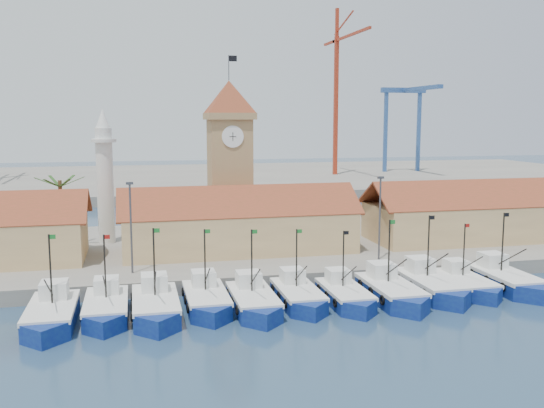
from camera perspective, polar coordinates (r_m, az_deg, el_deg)
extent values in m
plane|color=navy|center=(51.91, 0.67, -10.60)|extent=(400.00, 400.00, 0.00)
cube|color=gray|center=(74.44, -3.69, -4.28)|extent=(140.00, 32.00, 1.50)
cube|color=gray|center=(159.00, -8.69, 2.28)|extent=(240.00, 80.00, 2.00)
cube|color=navy|center=(53.08, -19.99, -10.07)|extent=(3.68, 8.32, 1.89)
cube|color=navy|center=(49.17, -20.59, -11.55)|extent=(3.68, 3.68, 1.89)
cube|color=silver|center=(52.80, -20.04, -9.09)|extent=(3.75, 8.55, 0.37)
cube|color=silver|center=(54.56, -19.82, -7.61)|extent=(2.21, 2.31, 1.47)
cylinder|color=black|center=(52.55, -20.13, -5.85)|extent=(0.15, 0.15, 5.88)
cube|color=#197226|center=(51.95, -19.98, -2.92)|extent=(0.53, 0.02, 0.37)
cube|color=navy|center=(53.64, -15.32, -9.71)|extent=(3.49, 7.89, 1.79)
cube|color=navy|center=(49.90, -15.51, -11.07)|extent=(3.49, 3.49, 1.79)
cube|color=silver|center=(53.38, -15.36, -8.79)|extent=(3.56, 8.11, 0.35)
cube|color=silver|center=(55.06, -15.31, -7.41)|extent=(2.09, 2.19, 1.39)
cylinder|color=black|center=(53.14, -15.45, -5.75)|extent=(0.14, 0.14, 5.58)
cube|color=#A5140F|center=(52.59, -15.28, -3.00)|extent=(0.50, 0.02, 0.35)
cube|color=navy|center=(52.96, -10.90, -9.75)|extent=(3.74, 8.45, 1.92)
cube|color=navy|center=(48.95, -10.71, -11.24)|extent=(3.74, 3.74, 1.92)
cube|color=silver|center=(52.67, -10.92, -8.76)|extent=(3.81, 8.69, 0.37)
cube|color=silver|center=(54.47, -11.03, -7.27)|extent=(2.24, 2.35, 1.49)
cylinder|color=black|center=(52.42, -11.03, -5.46)|extent=(0.15, 0.15, 5.98)
cube|color=#197226|center=(51.86, -10.82, -2.47)|extent=(0.53, 0.02, 0.37)
cube|color=navy|center=(54.29, -6.21, -9.25)|extent=(3.51, 7.94, 1.80)
cube|color=navy|center=(50.54, -5.67, -10.56)|extent=(3.51, 3.51, 1.80)
cube|color=silver|center=(54.03, -6.22, -8.33)|extent=(3.58, 8.16, 0.35)
cube|color=silver|center=(55.71, -6.48, -6.98)|extent=(2.10, 2.21, 1.40)
cylinder|color=black|center=(53.80, -6.33, -5.31)|extent=(0.14, 0.14, 5.61)
cube|color=#197226|center=(53.29, -6.11, -2.57)|extent=(0.50, 0.02, 0.35)
cube|color=navy|center=(53.60, -1.80, -9.43)|extent=(3.53, 8.00, 1.82)
cube|color=navy|center=(49.87, -0.89, -10.77)|extent=(3.53, 3.53, 1.82)
cube|color=silver|center=(53.33, -1.80, -8.49)|extent=(3.60, 8.22, 0.35)
cube|color=silver|center=(55.00, -2.21, -7.11)|extent=(2.12, 2.22, 1.41)
cylinder|color=black|center=(53.08, -1.92, -5.42)|extent=(0.14, 0.14, 5.65)
cube|color=#197226|center=(52.59, -1.66, -2.62)|extent=(0.50, 0.02, 0.35)
cube|color=navy|center=(55.32, 2.44, -8.89)|extent=(3.39, 7.66, 1.74)
cube|color=navy|center=(51.81, 3.58, -10.08)|extent=(3.39, 3.39, 1.74)
cube|color=silver|center=(55.07, 2.44, -8.03)|extent=(3.45, 7.87, 0.34)
cube|color=silver|center=(56.65, 1.93, -6.76)|extent=(2.03, 2.13, 1.35)
cylinder|color=black|center=(54.84, 2.33, -5.17)|extent=(0.14, 0.14, 5.42)
cube|color=#197226|center=(54.39, 2.59, -2.58)|extent=(0.48, 0.02, 0.34)
cube|color=navy|center=(55.85, 6.83, -8.79)|extent=(3.30, 7.46, 1.69)
cube|color=navy|center=(52.52, 8.22, -9.91)|extent=(3.29, 3.29, 1.69)
cube|color=silver|center=(55.61, 6.85, -7.96)|extent=(3.36, 7.66, 0.33)
cube|color=silver|center=(57.11, 6.22, -6.74)|extent=(1.98, 2.07, 1.32)
cylinder|color=black|center=(55.38, 6.73, -5.21)|extent=(0.13, 0.13, 5.27)
cube|color=black|center=(54.95, 7.00, -2.70)|extent=(0.47, 0.02, 0.33)
cube|color=navy|center=(57.29, 11.07, -8.39)|extent=(3.72, 8.42, 1.91)
cube|color=navy|center=(53.65, 12.91, -9.58)|extent=(3.72, 3.72, 1.91)
cube|color=silver|center=(57.03, 11.09, -7.47)|extent=(3.80, 8.66, 0.37)
cube|color=silver|center=(58.68, 10.28, -6.15)|extent=(2.23, 2.34, 1.49)
cylinder|color=black|center=(56.79, 10.95, -4.44)|extent=(0.15, 0.15, 5.96)
cube|color=#197226|center=(56.38, 11.27, -1.67)|extent=(0.53, 0.02, 0.37)
cube|color=navy|center=(60.07, 14.61, -7.73)|extent=(3.77, 8.52, 1.94)
cube|color=navy|center=(56.48, 16.62, -8.81)|extent=(3.76, 3.76, 1.94)
cube|color=silver|center=(59.82, 14.64, -6.84)|extent=(3.84, 8.76, 0.38)
cube|color=silver|center=(61.44, 13.75, -5.58)|extent=(2.26, 2.37, 1.51)
cylinder|color=black|center=(59.60, 14.50, -3.91)|extent=(0.15, 0.15, 6.02)
cube|color=black|center=(59.22, 14.83, -1.24)|extent=(0.54, 0.02, 0.38)
cube|color=navy|center=(62.02, 17.70, -7.42)|extent=(3.29, 7.44, 1.69)
cube|color=navy|center=(58.99, 19.55, -8.30)|extent=(3.29, 3.29, 1.69)
cube|color=silver|center=(61.81, 17.74, -6.66)|extent=(3.35, 7.64, 0.33)
cube|color=silver|center=(63.19, 16.91, -5.61)|extent=(1.97, 2.07, 1.31)
cylinder|color=black|center=(61.61, 17.62, -4.19)|extent=(0.13, 0.13, 5.26)
cube|color=#A5140F|center=(61.28, 17.90, -1.94)|extent=(0.47, 0.02, 0.33)
cube|color=navy|center=(64.37, 20.98, -6.96)|extent=(3.73, 8.45, 1.92)
cube|color=navy|center=(61.05, 23.20, -7.88)|extent=(3.73, 3.73, 1.92)
cube|color=silver|center=(64.13, 21.02, -6.13)|extent=(3.81, 8.68, 0.37)
cube|color=silver|center=(65.65, 20.03, -4.99)|extent=(2.24, 2.35, 1.49)
cylinder|color=black|center=(63.93, 20.89, -3.42)|extent=(0.15, 0.15, 5.97)
cube|color=black|center=(63.62, 21.21, -0.95)|extent=(0.53, 0.02, 0.37)
cube|color=#DAB177|center=(69.98, -3.18, -2.56)|extent=(26.00, 10.00, 4.50)
cube|color=#993C27|center=(66.95, -2.84, 0.21)|extent=(27.04, 5.13, 3.21)
cube|color=#993C27|center=(71.84, -3.54, 0.74)|extent=(27.04, 5.13, 3.21)
cube|color=#DAB177|center=(81.62, 19.55, -1.50)|extent=(30.00, 10.00, 4.50)
cube|color=#993C27|center=(79.04, 20.65, 0.90)|extent=(31.20, 5.13, 3.21)
cube|color=#993C27|center=(83.22, 18.75, 1.32)|extent=(31.20, 5.13, 3.21)
cube|color=#9D8151|center=(75.10, -3.99, 2.20)|extent=(5.00, 5.00, 15.00)
cube|color=#9D8151|center=(74.72, -4.05, 8.24)|extent=(5.80, 5.80, 0.80)
pyramid|color=#993C27|center=(74.77, -4.07, 10.00)|extent=(5.80, 5.80, 4.00)
cylinder|color=white|center=(72.23, -3.71, 6.35)|extent=(2.60, 0.15, 2.60)
cube|color=black|center=(72.15, -3.70, 6.35)|extent=(0.08, 0.02, 1.00)
cube|color=black|center=(72.15, -3.70, 6.35)|extent=(0.80, 0.02, 0.08)
cylinder|color=#3F3F44|center=(74.98, -4.09, 12.68)|extent=(0.10, 0.10, 3.00)
cube|color=black|center=(75.15, -3.71, 13.51)|extent=(1.00, 0.03, 0.70)
cylinder|color=silver|center=(76.32, -15.42, 1.65)|extent=(2.00, 2.00, 14.00)
cylinder|color=silver|center=(75.94, -15.58, 5.78)|extent=(3.00, 3.00, 0.40)
cone|color=silver|center=(75.90, -15.65, 7.74)|extent=(1.80, 1.80, 2.40)
cylinder|color=brown|center=(75.11, -19.21, -0.92)|extent=(0.44, 0.44, 8.00)
cube|color=#27501B|center=(74.50, -18.28, 2.00)|extent=(2.80, 0.35, 1.18)
cube|color=#27501B|center=(75.77, -18.72, 2.08)|extent=(1.71, 2.60, 1.18)
cube|color=#27501B|center=(75.93, -19.77, 2.04)|extent=(1.71, 2.60, 1.18)
cube|color=#27501B|center=(74.82, -20.41, 1.93)|extent=(2.80, 0.35, 1.18)
cube|color=#27501B|center=(73.53, -19.99, 1.85)|extent=(1.71, 2.60, 1.18)
cube|color=#27501B|center=(73.37, -18.91, 1.89)|extent=(1.71, 2.60, 1.18)
cylinder|color=#3F3F44|center=(60.74, -13.13, -2.22)|extent=(0.20, 0.20, 9.00)
cube|color=#3F3F44|center=(60.13, -13.26, 1.91)|extent=(0.70, 0.25, 0.25)
cylinder|color=#3F3F44|center=(65.91, 10.10, -1.34)|extent=(0.20, 0.20, 9.00)
cube|color=#3F3F44|center=(65.35, 10.19, 2.47)|extent=(0.70, 0.25, 0.25)
cube|color=#A32E19|center=(161.54, 6.03, 9.12)|extent=(1.00, 1.00, 35.77)
cube|color=#A32E19|center=(153.31, 7.39, 15.50)|extent=(0.60, 25.29, 0.60)
cube|color=#A32E19|center=(167.47, 5.54, 14.88)|extent=(0.60, 10.00, 0.60)
cube|color=#A32E19|center=(163.39, 6.14, 16.64)|extent=(0.80, 0.80, 7.00)
cube|color=#305595|center=(172.11, 10.63, 6.67)|extent=(0.90, 0.90, 22.00)
cube|color=#305595|center=(176.34, 13.63, 6.61)|extent=(0.90, 0.90, 22.00)
cube|color=#305595|center=(174.31, 12.26, 10.42)|extent=(13.00, 1.40, 1.40)
cube|color=#305595|center=(165.31, 13.76, 10.52)|extent=(1.40, 22.00, 1.00)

